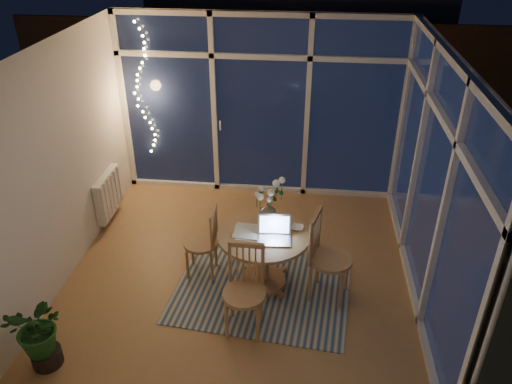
# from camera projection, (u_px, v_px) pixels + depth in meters

# --- Properties ---
(floor) EXTENTS (4.00, 4.00, 0.00)m
(floor) POSITION_uv_depth(u_px,v_px,m) (243.00, 270.00, 5.92)
(floor) COLOR olive
(floor) RESTS_ON ground
(ceiling) EXTENTS (4.00, 4.00, 0.00)m
(ceiling) POSITION_uv_depth(u_px,v_px,m) (239.00, 50.00, 4.62)
(ceiling) COLOR white
(ceiling) RESTS_ON wall_back
(wall_back) EXTENTS (4.00, 0.04, 2.60)m
(wall_back) POSITION_uv_depth(u_px,v_px,m) (261.00, 107.00, 6.99)
(wall_back) COLOR silver
(wall_back) RESTS_ON floor
(wall_front) EXTENTS (4.00, 0.04, 2.60)m
(wall_front) POSITION_uv_depth(u_px,v_px,m) (204.00, 304.00, 3.55)
(wall_front) COLOR silver
(wall_front) RESTS_ON floor
(wall_left) EXTENTS (0.04, 4.00, 2.60)m
(wall_left) POSITION_uv_depth(u_px,v_px,m) (61.00, 164.00, 5.46)
(wall_left) COLOR silver
(wall_left) RESTS_ON floor
(wall_right) EXTENTS (0.04, 4.00, 2.60)m
(wall_right) POSITION_uv_depth(u_px,v_px,m) (436.00, 184.00, 5.08)
(wall_right) COLOR silver
(wall_right) RESTS_ON floor
(window_wall_back) EXTENTS (4.00, 0.10, 2.60)m
(window_wall_back) POSITION_uv_depth(u_px,v_px,m) (260.00, 108.00, 6.96)
(window_wall_back) COLOR silver
(window_wall_back) RESTS_ON floor
(window_wall_right) EXTENTS (0.10, 4.00, 2.60)m
(window_wall_right) POSITION_uv_depth(u_px,v_px,m) (432.00, 183.00, 5.09)
(window_wall_right) COLOR silver
(window_wall_right) RESTS_ON floor
(radiator) EXTENTS (0.10, 0.70, 0.58)m
(radiator) POSITION_uv_depth(u_px,v_px,m) (108.00, 194.00, 6.68)
(radiator) COLOR silver
(radiator) RESTS_ON wall_left
(fairy_lights) EXTENTS (0.24, 0.10, 1.85)m
(fairy_lights) POSITION_uv_depth(u_px,v_px,m) (142.00, 90.00, 6.94)
(fairy_lights) COLOR #F8BE63
(fairy_lights) RESTS_ON window_wall_back
(garden_patio) EXTENTS (12.00, 6.00, 0.10)m
(garden_patio) POSITION_uv_depth(u_px,v_px,m) (300.00, 120.00, 10.21)
(garden_patio) COLOR black
(garden_patio) RESTS_ON ground
(garden_fence) EXTENTS (11.00, 0.08, 1.80)m
(garden_fence) POSITION_uv_depth(u_px,v_px,m) (278.00, 66.00, 10.21)
(garden_fence) COLOR #382614
(garden_fence) RESTS_ON ground
(garden_shrubs) EXTENTS (0.90, 0.90, 0.90)m
(garden_shrubs) POSITION_uv_depth(u_px,v_px,m) (223.00, 124.00, 8.70)
(garden_shrubs) COLOR #173116
(garden_shrubs) RESTS_ON ground
(rug) EXTENTS (2.07, 1.73, 0.01)m
(rug) POSITION_uv_depth(u_px,v_px,m) (262.00, 288.00, 5.64)
(rug) COLOR #C0B89C
(rug) RESTS_ON floor
(dining_table) EXTENTS (1.11, 1.11, 0.69)m
(dining_table) POSITION_uv_depth(u_px,v_px,m) (264.00, 259.00, 5.55)
(dining_table) COLOR #AA884C
(dining_table) RESTS_ON floor
(chair_left) EXTENTS (0.42, 0.42, 0.89)m
(chair_left) POSITION_uv_depth(u_px,v_px,m) (201.00, 242.00, 5.67)
(chair_left) COLOR #AA884C
(chair_left) RESTS_ON floor
(chair_right) EXTENTS (0.59, 0.59, 1.05)m
(chair_right) POSITION_uv_depth(u_px,v_px,m) (331.00, 257.00, 5.28)
(chair_right) COLOR #AA884C
(chair_right) RESTS_ON floor
(chair_front) EXTENTS (0.46, 0.46, 0.97)m
(chair_front) POSITION_uv_depth(u_px,v_px,m) (244.00, 292.00, 4.87)
(chair_front) COLOR #AA884C
(chair_front) RESTS_ON floor
(laptop) EXTENTS (0.37, 0.32, 0.26)m
(laptop) POSITION_uv_depth(u_px,v_px,m) (274.00, 230.00, 5.20)
(laptop) COLOR #B3B3B8
(laptop) RESTS_ON dining_table
(flower_vase) EXTENTS (0.22, 0.22, 0.21)m
(flower_vase) POSITION_uv_depth(u_px,v_px,m) (268.00, 210.00, 5.60)
(flower_vase) COLOR silver
(flower_vase) RESTS_ON dining_table
(bowl) EXTENTS (0.17, 0.17, 0.04)m
(bowl) POSITION_uv_depth(u_px,v_px,m) (297.00, 228.00, 5.44)
(bowl) COLOR white
(bowl) RESTS_ON dining_table
(newspapers) EXTENTS (0.41, 0.32, 0.01)m
(newspapers) POSITION_uv_depth(u_px,v_px,m) (255.00, 234.00, 5.36)
(newspapers) COLOR silver
(newspapers) RESTS_ON dining_table
(phone) EXTENTS (0.12, 0.07, 0.01)m
(phone) POSITION_uv_depth(u_px,v_px,m) (264.00, 238.00, 5.29)
(phone) COLOR black
(phone) RESTS_ON dining_table
(potted_plant) EXTENTS (0.63, 0.58, 0.76)m
(potted_plant) POSITION_uv_depth(u_px,v_px,m) (40.00, 334.00, 4.54)
(potted_plant) COLOR #1B4C1B
(potted_plant) RESTS_ON floor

